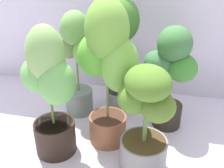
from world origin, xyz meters
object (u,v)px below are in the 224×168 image
potted_plant_back_right (171,70)px  potted_plant_front_right (145,119)px  potted_plant_back_left (77,60)px  potted_plant_back_center (118,41)px  potted_plant_center (108,65)px  potted_plant_front_left (50,90)px

potted_plant_back_right → potted_plant_front_right: bearing=-103.5°
potted_plant_back_right → potted_plant_back_left: 0.68m
potted_plant_back_left → potted_plant_back_center: 0.33m
potted_plant_back_left → potted_plant_center: bearing=-43.4°
potted_plant_center → potted_plant_back_left: (-0.31, 0.30, -0.12)m
potted_plant_back_left → potted_plant_front_right: (0.57, -0.49, -0.10)m
potted_plant_back_right → potted_plant_back_left: size_ratio=0.93×
potted_plant_center → potted_plant_back_center: bearing=94.9°
potted_plant_center → potted_plant_back_right: 0.47m
potted_plant_center → potted_plant_front_left: 0.37m
potted_plant_back_left → potted_plant_front_right: 0.76m
potted_plant_front_right → potted_plant_back_right: bearing=76.5°
potted_plant_front_right → potted_plant_front_left: bearing=177.9°
potted_plant_center → potted_plant_back_center: 0.45m
potted_plant_back_center → potted_plant_front_left: potted_plant_back_center is taller
potted_plant_back_left → potted_plant_front_left: bearing=-89.3°
potted_plant_back_right → potted_plant_front_right: (-0.11, -0.47, -0.10)m
potted_plant_back_right → potted_plant_back_center: potted_plant_back_center is taller
potted_plant_center → potted_plant_front_right: size_ratio=1.44×
potted_plant_back_right → potted_plant_back_center: bearing=157.2°
potted_plant_center → potted_plant_front_right: (0.26, -0.20, -0.21)m
potted_plant_center → potted_plant_back_center: potted_plant_center is taller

